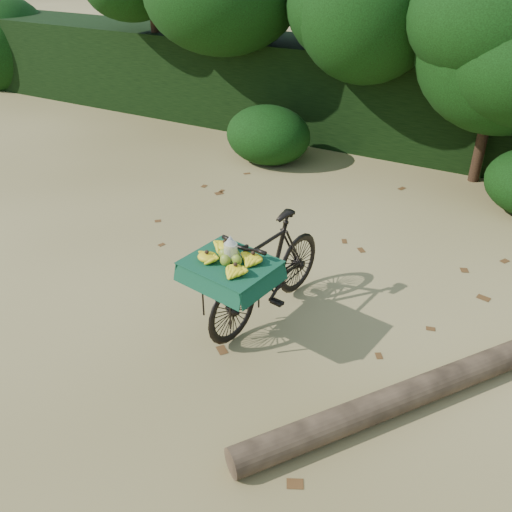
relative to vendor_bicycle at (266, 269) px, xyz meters
The scene contains 7 objects.
ground 1.03m from the vendor_bicycle, 11.57° to the right, with size 80.00×80.00×0.00m, color tan.
vendor_bicycle is the anchor object (origin of this frame).
fallen_log 1.93m from the vendor_bicycle, 16.12° to the right, with size 0.26×0.26×3.61m, color brown.
hedge_backdrop 6.19m from the vendor_bicycle, 82.28° to the left, with size 26.00×1.80×1.80m, color black.
tree_row 5.52m from the vendor_bicycle, 88.06° to the left, with size 14.50×2.00×4.00m, color black, non-canonical shape.
bush_clumps 4.34m from the vendor_bicycle, 72.14° to the left, with size 8.80×1.70×0.90m, color black, non-canonical shape.
leaf_litter 1.12m from the vendor_bicycle, 30.01° to the left, with size 7.00×7.30×0.01m, color #533216, non-canonical shape.
Camera 1 is at (1.43, -4.13, 3.68)m, focal length 38.00 mm.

